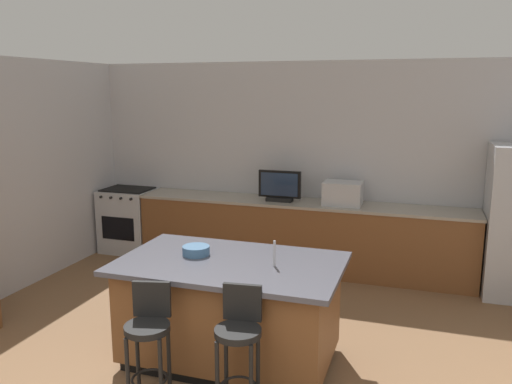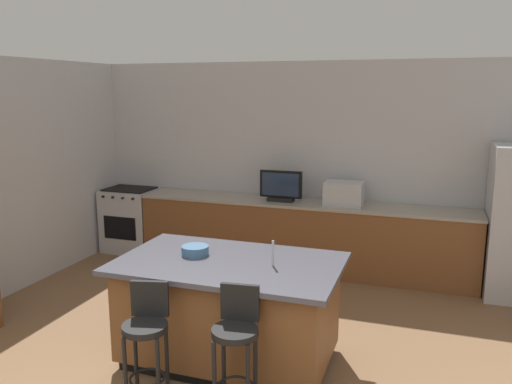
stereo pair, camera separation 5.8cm
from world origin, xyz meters
The scene contains 11 objects.
wall_back centered at (0.00, 5.09, 1.37)m, with size 6.69×0.12×2.74m, color #BCBCC1.
counter_back centered at (-0.07, 4.71, 0.46)m, with size 4.44×0.62×0.92m.
kitchen_island centered at (-0.09, 2.20, 0.47)m, with size 1.92×1.17×0.92m.
range_oven centered at (-2.66, 4.71, 0.47)m, with size 0.74×0.63×0.94m.
microwave centered at (0.48, 4.71, 1.07)m, with size 0.48×0.36×0.29m, color #B7BABF.
tv_monitor centered at (-0.34, 4.66, 1.11)m, with size 0.56×0.16×0.41m.
sink_faucet_back centered at (-0.10, 4.81, 1.04)m, with size 0.02×0.02×0.24m, color #B2B2B7.
sink_faucet_island centered at (0.30, 2.20, 1.03)m, with size 0.02×0.02×0.22m, color #B2B2B7.
bar_stool_left centered at (-0.43, 1.39, 0.57)m, with size 0.35×0.37×0.95m.
bar_stool_right centered at (0.25, 1.48, 0.58)m, with size 0.34×0.35×0.97m.
fruit_bowl centered at (-0.44, 2.26, 0.96)m, with size 0.24×0.24×0.08m, color #3F668C.
Camera 2 is at (1.50, -1.74, 2.37)m, focal length 36.27 mm.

